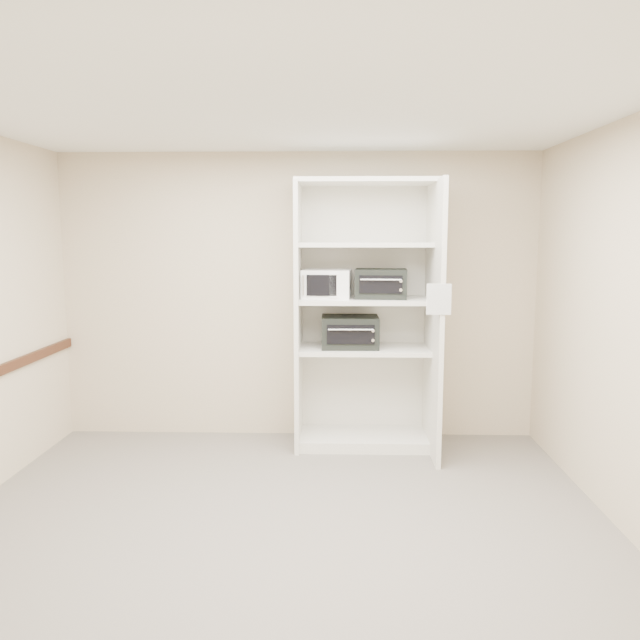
{
  "coord_description": "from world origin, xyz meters",
  "views": [
    {
      "loc": [
        0.37,
        -3.9,
        1.94
      ],
      "look_at": [
        0.23,
        1.38,
        1.21
      ],
      "focal_mm": 35.0,
      "sensor_mm": 36.0,
      "label": 1
    }
  ],
  "objects_px": {
    "shelving_unit": "(369,324)",
    "toaster_oven_upper": "(381,284)",
    "microwave": "(327,284)",
    "toaster_oven_lower": "(350,332)"
  },
  "relations": [
    {
      "from": "shelving_unit",
      "to": "toaster_oven_upper",
      "type": "bearing_deg",
      "value": -6.52
    },
    {
      "from": "microwave",
      "to": "toaster_oven_lower",
      "type": "height_order",
      "value": "microwave"
    },
    {
      "from": "microwave",
      "to": "toaster_oven_upper",
      "type": "xyz_separation_m",
      "value": [
        0.49,
        0.01,
        0.0
      ]
    },
    {
      "from": "shelving_unit",
      "to": "toaster_oven_lower",
      "type": "relative_size",
      "value": 4.74
    },
    {
      "from": "shelving_unit",
      "to": "toaster_oven_upper",
      "type": "relative_size",
      "value": 5.3
    },
    {
      "from": "shelving_unit",
      "to": "microwave",
      "type": "xyz_separation_m",
      "value": [
        -0.39,
        -0.02,
        0.37
      ]
    },
    {
      "from": "shelving_unit",
      "to": "microwave",
      "type": "height_order",
      "value": "shelving_unit"
    },
    {
      "from": "toaster_oven_upper",
      "to": "microwave",
      "type": "bearing_deg",
      "value": -174.59
    },
    {
      "from": "toaster_oven_upper",
      "to": "toaster_oven_lower",
      "type": "height_order",
      "value": "toaster_oven_upper"
    },
    {
      "from": "toaster_oven_upper",
      "to": "shelving_unit",
      "type": "bearing_deg",
      "value": 178.14
    }
  ]
}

